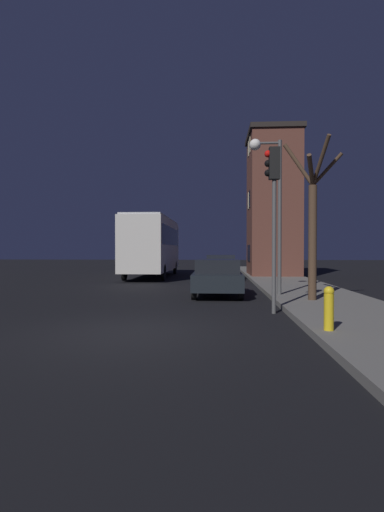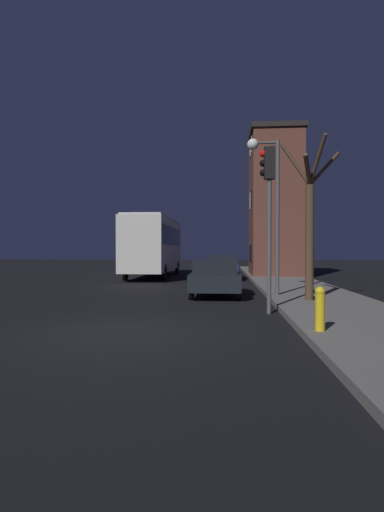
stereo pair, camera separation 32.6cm
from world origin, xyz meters
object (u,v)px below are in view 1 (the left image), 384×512
bare_tree (312,223)px  bus (153,242)px  car_near_lane (217,277)px  car_mid_lane (221,267)px  streetlamp (270,187)px  traffic_light (273,195)px  fire_hydrant (329,307)px

bare_tree → bus: 14.77m
car_near_lane → car_mid_lane: bearing=88.6°
bare_tree → car_mid_lane: bare_tree is taller
bare_tree → car_near_lane: (-3.09, 2.34, -1.92)m
streetlamp → car_near_lane: 3.95m
bus → car_near_lane: (4.24, -10.48, -1.52)m
streetlamp → car_mid_lane: bearing=100.3°
traffic_light → car_near_lane: traffic_light is taller
bus → car_mid_lane: 5.04m
traffic_light → fire_hydrant: (0.70, -3.12, -2.72)m
bare_tree → streetlamp: bearing=126.5°
traffic_light → car_near_lane: 5.14m
bare_tree → bus: bearing=119.8°
car_near_lane → car_mid_lane: car_mid_lane is taller
bare_tree → fire_hydrant: (-0.82, -4.93, -2.03)m
bare_tree → fire_hydrant: bearing=-99.5°
traffic_light → bare_tree: bearing=49.8°
streetlamp → car_mid_lane: streetlamp is taller
bus → streetlamp: bearing=-61.3°
traffic_light → bus: bearing=111.7°
streetlamp → bus: streetlamp is taller
car_mid_lane → streetlamp: bearing=-79.7°
car_near_lane → bus: bearing=112.0°
streetlamp → car_near_lane: bearing=158.4°
fire_hydrant → bus: bearing=110.1°
streetlamp → bus: bearing=118.7°
bus → car_mid_lane: (4.45, -1.84, -1.49)m
fire_hydrant → traffic_light: bearing=102.6°
bare_tree → car_mid_lane: bearing=104.7°
bare_tree → fire_hydrant: bare_tree is taller
bare_tree → bus: (-7.33, 12.82, -0.40)m
bare_tree → fire_hydrant: size_ratio=5.72×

